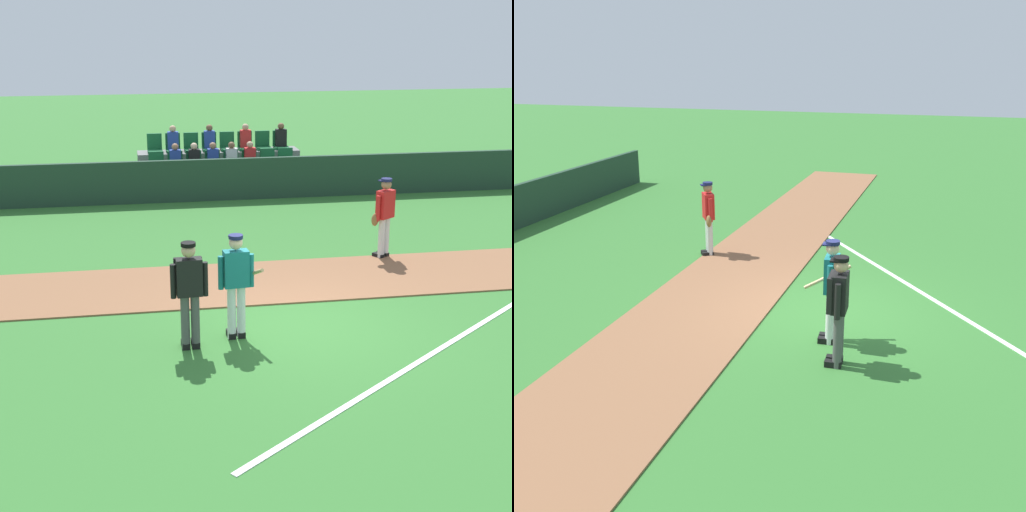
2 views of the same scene
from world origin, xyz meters
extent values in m
plane|color=#33702D|center=(0.00, 0.00, 0.00)|extent=(80.00, 80.00, 0.00)
cube|color=brown|center=(0.00, 2.29, 0.01)|extent=(28.00, 2.49, 0.03)
cube|color=white|center=(3.00, -0.50, 0.01)|extent=(9.54, 7.43, 0.01)
cylinder|color=white|center=(-1.22, -0.30, 0.45)|extent=(0.14, 0.14, 0.90)
cylinder|color=white|center=(-1.06, -0.29, 0.45)|extent=(0.14, 0.14, 0.90)
cube|color=black|center=(-1.22, -0.24, 0.05)|extent=(0.14, 0.27, 0.10)
cube|color=black|center=(-1.06, -0.23, 0.05)|extent=(0.14, 0.27, 0.10)
cube|color=#197075|center=(-1.14, -0.30, 1.20)|extent=(0.42, 0.25, 0.60)
cylinder|color=#197075|center=(-1.39, -0.32, 1.15)|extent=(0.09, 0.09, 0.55)
cylinder|color=#197075|center=(-0.89, -0.27, 1.15)|extent=(0.09, 0.09, 0.55)
sphere|color=beige|center=(-1.14, -0.30, 1.63)|extent=(0.22, 0.22, 0.22)
cylinder|color=#191E4C|center=(-1.14, -0.30, 1.73)|extent=(0.23, 0.23, 0.06)
cube|color=#191E4C|center=(-1.15, -0.20, 1.70)|extent=(0.19, 0.13, 0.02)
cylinder|color=tan|center=(-0.90, -0.18, 1.05)|extent=(0.35, 0.76, 0.41)
cylinder|color=#4C4C4C|center=(-1.99, -0.59, 0.45)|extent=(0.14, 0.14, 0.90)
cylinder|color=#4C4C4C|center=(-1.83, -0.58, 0.45)|extent=(0.14, 0.14, 0.90)
cube|color=black|center=(-2.00, -0.53, 0.05)|extent=(0.13, 0.27, 0.10)
cube|color=black|center=(-1.84, -0.52, 0.05)|extent=(0.13, 0.27, 0.10)
cube|color=black|center=(-1.91, -0.58, 1.20)|extent=(0.41, 0.24, 0.60)
cylinder|color=black|center=(-2.16, -0.60, 1.15)|extent=(0.09, 0.09, 0.55)
cylinder|color=black|center=(-1.66, -0.57, 1.15)|extent=(0.09, 0.09, 0.55)
sphere|color=tan|center=(-1.91, -0.58, 1.63)|extent=(0.22, 0.22, 0.22)
cylinder|color=black|center=(-1.91, -0.58, 1.73)|extent=(0.23, 0.23, 0.06)
cube|color=black|center=(-1.92, -0.48, 1.70)|extent=(0.19, 0.13, 0.02)
cube|color=black|center=(-1.92, -0.45, 1.20)|extent=(0.44, 0.10, 0.56)
cylinder|color=silver|center=(2.56, 3.39, 0.45)|extent=(0.14, 0.14, 0.90)
cylinder|color=silver|center=(2.69, 3.48, 0.45)|extent=(0.14, 0.14, 0.90)
cube|color=black|center=(2.53, 3.44, 0.05)|extent=(0.25, 0.28, 0.10)
cube|color=black|center=(2.66, 3.53, 0.05)|extent=(0.25, 0.28, 0.10)
cube|color=red|center=(2.63, 3.43, 1.20)|extent=(0.45, 0.41, 0.60)
cylinder|color=red|center=(2.42, 3.29, 1.15)|extent=(0.09, 0.09, 0.55)
cylinder|color=red|center=(2.83, 3.57, 1.15)|extent=(0.09, 0.09, 0.55)
sphere|color=#9E7051|center=(2.63, 3.43, 1.63)|extent=(0.22, 0.22, 0.22)
cylinder|color=#191E4C|center=(2.63, 3.43, 1.73)|extent=(0.23, 0.23, 0.06)
cube|color=#191E4C|center=(2.57, 3.51, 1.70)|extent=(0.22, 0.20, 0.02)
ellipsoid|color=brown|center=(2.38, 3.32, 0.90)|extent=(0.23, 0.21, 0.28)
camera|label=1|loc=(-2.77, -11.71, 5.09)|focal=53.51mm
camera|label=2|loc=(-10.49, -2.15, 4.60)|focal=43.80mm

